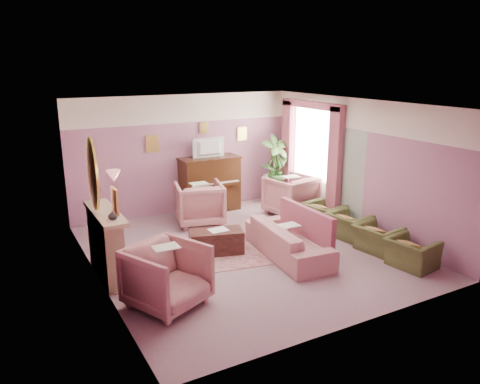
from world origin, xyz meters
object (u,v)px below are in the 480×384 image
olive_chair_d (324,211)px  sofa (288,234)px  floral_armchair_front (167,273)px  piano (210,185)px  olive_chair_c (349,222)px  side_table (273,188)px  floral_armchair_right (291,193)px  floral_armchair_left (199,201)px  olive_chair_b (378,234)px  olive_chair_a (412,249)px  coffee_table (216,242)px  television (210,146)px

olive_chair_d → sofa: bearing=-148.4°
floral_armchair_front → olive_chair_d: bearing=21.5°
piano → olive_chair_d: size_ratio=1.74×
olive_chair_c → side_table: bearing=89.1°
sofa → floral_armchair_right: bearing=54.4°
floral_armchair_left → side_table: size_ratio=1.50×
olive_chair_b → side_table: bearing=89.3°
olive_chair_a → floral_armchair_left: bearing=120.7°
coffee_table → olive_chair_d: 2.76m
floral_armchair_left → sofa: bearing=-74.1°
coffee_table → side_table: side_table is taller
piano → floral_armchair_front: 4.67m
olive_chair_b → side_table: (0.04, 3.79, 0.00)m
side_table → floral_armchair_left: bearing=-164.0°
sofa → olive_chair_b: bearing=-21.3°
television → piano: bearing=90.0°
sofa → television: bearing=91.5°
floral_armchair_left → olive_chair_a: bearing=-59.3°
piano → side_table: bearing=-2.9°
olive_chair_b → floral_armchair_left: bearing=126.9°
piano → television: size_ratio=1.75×
coffee_table → olive_chair_b: 3.09m
side_table → olive_chair_a: bearing=-90.5°
piano → olive_chair_a: bearing=-69.9°
side_table → olive_chair_d: bearing=-91.2°
coffee_table → olive_chair_c: bearing=-12.3°
sofa → olive_chair_a: (1.63, -1.46, -0.08)m
floral_armchair_right → olive_chair_a: floral_armchair_right is taller
olive_chair_d → side_table: (0.04, 2.15, 0.00)m
floral_armchair_right → coffee_table: bearing=-154.2°
olive_chair_c → sofa: bearing=-173.6°
olive_chair_a → piano: bearing=110.1°
floral_armchair_front → olive_chair_a: floral_armchair_front is taller
coffee_table → olive_chair_a: (2.75, -2.24, 0.12)m
coffee_table → floral_armchair_front: bearing=-136.0°
olive_chair_a → olive_chair_c: bearing=90.0°
television → floral_armchair_right: television is taller
floral_armchair_right → olive_chair_d: bearing=-79.7°
floral_armchair_left → side_table: floral_armchair_left is taller
piano → sofa: bearing=-88.5°
sofa → olive_chair_b: sofa is taller
olive_chair_c → olive_chair_d: (0.00, 0.82, 0.00)m
television → floral_armchair_front: (-2.54, -3.87, -1.07)m
olive_chair_d → side_table: 2.15m
sofa → side_table: 3.57m
floral_armchair_right → sofa: bearing=-125.6°
olive_chair_c → side_table: 2.97m
coffee_table → floral_armchair_right: size_ratio=0.95×
floral_armchair_left → piano: bearing=51.2°
floral_armchair_front → olive_chair_d: floral_armchair_front is taller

